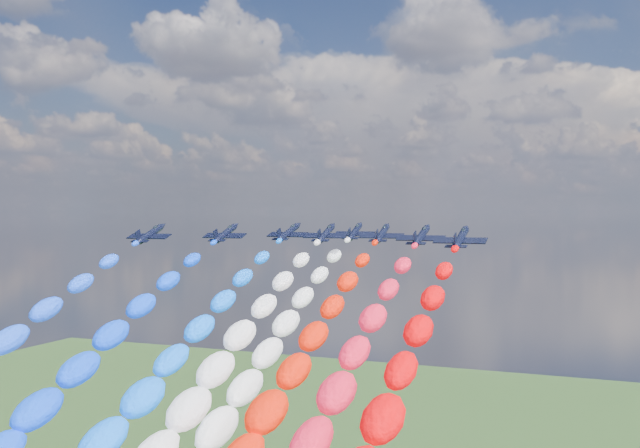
% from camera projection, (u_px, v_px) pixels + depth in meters
% --- Properties ---
extents(jet_0, '(9.34, 12.37, 6.26)m').
position_uv_depth(jet_0, '(150.00, 234.00, 145.30)').
color(jet_0, black).
extents(jet_1, '(9.15, 12.23, 6.26)m').
position_uv_depth(jet_1, '(226.00, 233.00, 149.49)').
color(jet_1, black).
extents(jet_2, '(9.40, 12.41, 6.26)m').
position_uv_depth(jet_2, '(289.00, 232.00, 156.26)').
color(jet_2, black).
extents(trail_2, '(6.81, 109.16, 58.97)m').
position_uv_depth(trail_2, '(126.00, 438.00, 104.91)').
color(trail_2, '#0B63FF').
extents(jet_3, '(9.42, 12.43, 6.26)m').
position_uv_depth(jet_3, '(326.00, 233.00, 149.41)').
color(jet_3, black).
extents(jet_4, '(9.52, 12.50, 6.26)m').
position_uv_depth(jet_4, '(355.00, 232.00, 161.83)').
color(jet_4, black).
extents(trail_4, '(6.81, 109.16, 58.97)m').
position_uv_depth(trail_4, '(231.00, 426.00, 110.48)').
color(trail_4, white).
extents(jet_5, '(9.53, 12.51, 6.26)m').
position_uv_depth(jet_5, '(382.00, 234.00, 148.24)').
color(jet_5, black).
extents(jet_6, '(8.95, 12.09, 6.26)m').
position_uv_depth(jet_6, '(421.00, 236.00, 135.25)').
color(jet_6, black).
extents(jet_7, '(8.90, 12.05, 6.26)m').
position_uv_depth(jet_7, '(461.00, 238.00, 123.77)').
color(jet_7, black).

